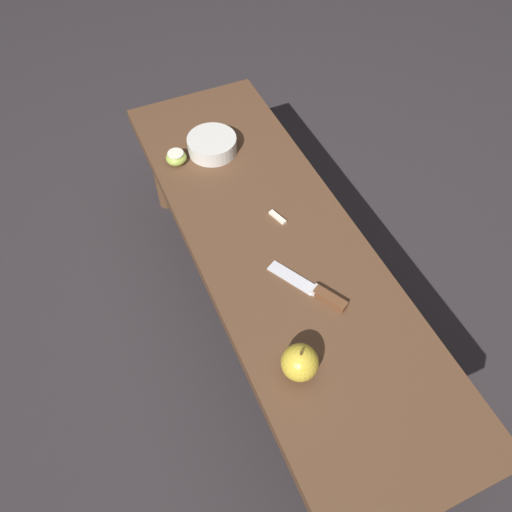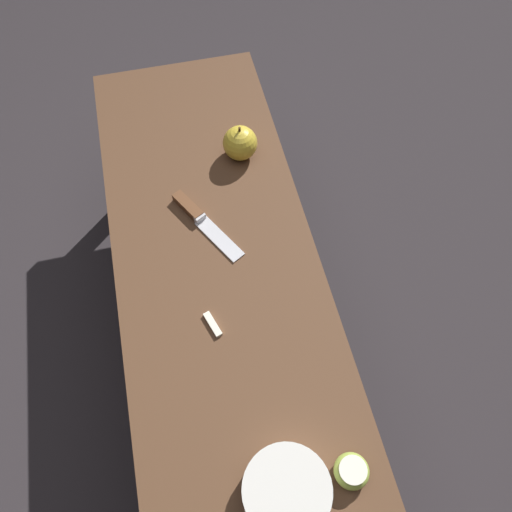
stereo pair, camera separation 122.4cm
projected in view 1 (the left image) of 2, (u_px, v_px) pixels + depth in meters
The scene contains 7 objects.
ground_plane at pixel (274, 320), 1.61m from camera, with size 8.00×8.00×0.00m, color #2D282B.
wooden_bench at pixel (277, 256), 1.33m from camera, with size 1.38×0.43×0.40m.
knife at pixel (318, 292), 1.18m from camera, with size 0.20×0.13×0.02m.
apple_whole at pixel (300, 362), 1.04m from camera, with size 0.08×0.08×0.09m.
apple_cut at pixel (176, 158), 1.45m from camera, with size 0.06×0.06×0.04m.
apple_slice_near_knife at pixel (278, 217), 1.33m from camera, with size 0.06×0.03×0.01m.
bowl at pixel (212, 145), 1.47m from camera, with size 0.15×0.15×0.05m.
Camera 1 is at (-0.70, 0.37, 1.41)m, focal length 35.00 mm.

